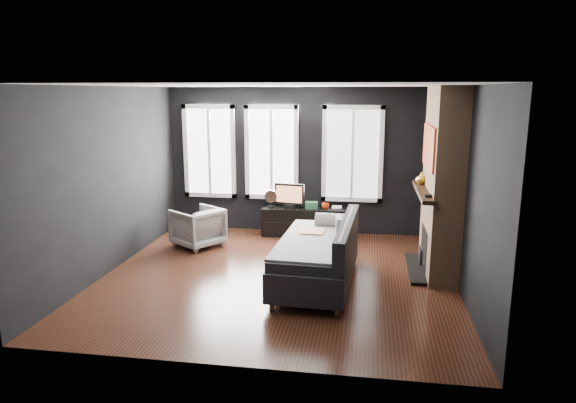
% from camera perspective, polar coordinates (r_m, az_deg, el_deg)
% --- Properties ---
extents(floor, '(5.00, 5.00, 0.00)m').
position_cam_1_polar(floor, '(7.50, -1.12, -8.32)').
color(floor, black).
rests_on(floor, ground).
extents(ceiling, '(5.00, 5.00, 0.00)m').
position_cam_1_polar(ceiling, '(7.02, -1.22, 12.78)').
color(ceiling, white).
rests_on(ceiling, ground).
extents(wall_back, '(5.00, 0.02, 2.70)m').
position_cam_1_polar(wall_back, '(9.58, 1.46, 4.54)').
color(wall_back, black).
rests_on(wall_back, ground).
extents(wall_left, '(0.02, 5.00, 2.70)m').
position_cam_1_polar(wall_left, '(7.96, -19.20, 2.27)').
color(wall_left, black).
rests_on(wall_left, ground).
extents(wall_right, '(0.02, 5.00, 2.70)m').
position_cam_1_polar(wall_right, '(7.14, 18.99, 1.21)').
color(wall_right, black).
rests_on(wall_right, ground).
extents(windows, '(4.00, 0.16, 1.76)m').
position_cam_1_polar(windows, '(9.52, -1.27, 10.71)').
color(windows, white).
rests_on(windows, wall_back).
extents(fireplace, '(0.70, 1.62, 2.70)m').
position_cam_1_polar(fireplace, '(7.70, 16.78, 2.11)').
color(fireplace, '#93724C').
rests_on(fireplace, floor).
extents(sofa, '(1.19, 2.22, 0.93)m').
position_cam_1_polar(sofa, '(7.09, 3.20, -5.58)').
color(sofa, black).
rests_on(sofa, floor).
extents(stripe_pillow, '(0.12, 0.35, 0.34)m').
position_cam_1_polar(stripe_pillow, '(7.51, 5.64, -2.97)').
color(stripe_pillow, gray).
rests_on(stripe_pillow, sofa).
extents(armchair, '(0.96, 0.98, 0.74)m').
position_cam_1_polar(armchair, '(8.94, -10.02, -2.62)').
color(armchair, silver).
rests_on(armchair, floor).
extents(media_console, '(1.54, 0.56, 0.52)m').
position_cam_1_polar(media_console, '(9.52, 1.73, -2.19)').
color(media_console, black).
rests_on(media_console, floor).
extents(monitor, '(0.58, 0.20, 0.51)m').
position_cam_1_polar(monitor, '(9.40, 0.16, 0.84)').
color(monitor, black).
rests_on(monitor, media_console).
extents(desk_fan, '(0.24, 0.24, 0.33)m').
position_cam_1_polar(desk_fan, '(9.45, -1.91, 0.35)').
color(desk_fan, gray).
rests_on(desk_fan, media_console).
extents(mug, '(0.15, 0.13, 0.14)m').
position_cam_1_polar(mug, '(9.35, 4.18, -0.41)').
color(mug, red).
rests_on(mug, media_console).
extents(book, '(0.18, 0.03, 0.25)m').
position_cam_1_polar(book, '(9.45, 4.91, 0.05)').
color(book, gray).
rests_on(book, media_console).
extents(storage_box, '(0.23, 0.16, 0.12)m').
position_cam_1_polar(storage_box, '(9.39, 2.62, -0.40)').
color(storage_box, '#2D683B').
rests_on(storage_box, media_console).
extents(mantel_vase, '(0.22, 0.23, 0.18)m').
position_cam_1_polar(mantel_vase, '(8.11, 14.60, 2.51)').
color(mantel_vase, gold).
rests_on(mantel_vase, fireplace).
extents(mantel_clock, '(0.11, 0.11, 0.04)m').
position_cam_1_polar(mantel_clock, '(7.15, 15.32, 0.62)').
color(mantel_clock, black).
rests_on(mantel_clock, fireplace).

